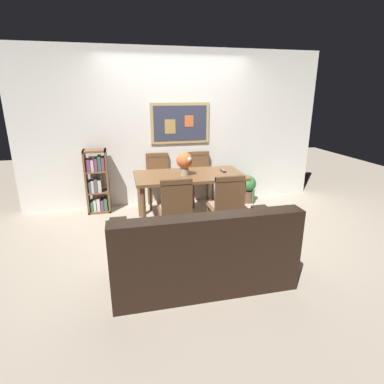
% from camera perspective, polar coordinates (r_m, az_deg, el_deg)
% --- Properties ---
extents(ground_plane, '(12.00, 12.00, 0.00)m').
position_cam_1_polar(ground_plane, '(4.45, 0.15, -7.19)').
color(ground_plane, tan).
extents(wall_back_with_painting, '(5.20, 0.14, 2.60)m').
position_cam_1_polar(wall_back_with_painting, '(5.40, -3.22, 11.63)').
color(wall_back_with_painting, silver).
rests_on(wall_back_with_painting, ground_plane).
extents(dining_table, '(1.60, 0.85, 0.74)m').
position_cam_1_polar(dining_table, '(4.57, -0.49, 2.18)').
color(dining_table, brown).
rests_on(dining_table, ground_plane).
extents(dining_chair_far_right, '(0.40, 0.41, 0.91)m').
position_cam_1_polar(dining_chair_far_right, '(5.41, 1.43, 3.42)').
color(dining_chair_far_right, brown).
rests_on(dining_chair_far_right, ground_plane).
extents(dining_chair_far_left, '(0.40, 0.41, 0.91)m').
position_cam_1_polar(dining_chair_far_left, '(5.30, -6.28, 3.01)').
color(dining_chair_far_left, brown).
rests_on(dining_chair_far_left, ground_plane).
extents(dining_chair_near_right, '(0.40, 0.41, 0.91)m').
position_cam_1_polar(dining_chair_near_right, '(4.00, 6.43, -1.92)').
color(dining_chair_near_right, brown).
rests_on(dining_chair_near_right, ground_plane).
extents(dining_chair_near_left, '(0.40, 0.41, 0.91)m').
position_cam_1_polar(dining_chair_near_left, '(3.85, -3.07, -2.65)').
color(dining_chair_near_left, brown).
rests_on(dining_chair_near_left, ground_plane).
extents(leather_couch, '(1.80, 0.84, 0.84)m').
position_cam_1_polar(leather_couch, '(3.20, 1.71, -11.57)').
color(leather_couch, black).
rests_on(leather_couch, ground_plane).
extents(bookshelf, '(0.36, 0.28, 1.04)m').
position_cam_1_polar(bookshelf, '(5.23, -17.20, 1.66)').
color(bookshelf, brown).
rests_on(bookshelf, ground_plane).
extents(potted_ivy, '(0.31, 0.32, 0.51)m').
position_cam_1_polar(potted_ivy, '(5.63, 10.19, 0.72)').
color(potted_ivy, brown).
rests_on(potted_ivy, ground_plane).
extents(flower_vase, '(0.23, 0.23, 0.34)m').
position_cam_1_polar(flower_vase, '(4.45, -1.39, 5.64)').
color(flower_vase, tan).
rests_on(flower_vase, dining_table).
extents(tv_remote, '(0.05, 0.16, 0.02)m').
position_cam_1_polar(tv_remote, '(4.73, 5.82, 3.94)').
color(tv_remote, black).
rests_on(tv_remote, dining_table).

